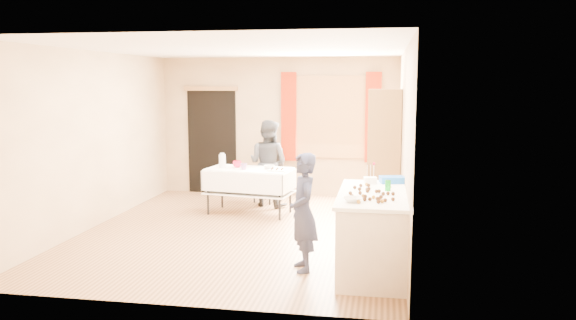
% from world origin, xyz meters
% --- Properties ---
extents(floor, '(4.50, 5.50, 0.02)m').
position_xyz_m(floor, '(0.00, 0.00, -0.01)').
color(floor, '#9E7047').
rests_on(floor, ground).
extents(ceiling, '(4.50, 5.50, 0.02)m').
position_xyz_m(ceiling, '(0.00, 0.00, 2.61)').
color(ceiling, white).
rests_on(ceiling, floor).
extents(wall_back, '(4.50, 0.02, 2.60)m').
position_xyz_m(wall_back, '(0.00, 2.76, 1.30)').
color(wall_back, tan).
rests_on(wall_back, floor).
extents(wall_front, '(4.50, 0.02, 2.60)m').
position_xyz_m(wall_front, '(0.00, -2.76, 1.30)').
color(wall_front, tan).
rests_on(wall_front, floor).
extents(wall_left, '(0.02, 5.50, 2.60)m').
position_xyz_m(wall_left, '(-2.26, 0.00, 1.30)').
color(wall_left, tan).
rests_on(wall_left, floor).
extents(wall_right, '(0.02, 5.50, 2.60)m').
position_xyz_m(wall_right, '(2.26, 0.00, 1.30)').
color(wall_right, tan).
rests_on(wall_right, floor).
extents(window_frame, '(1.32, 0.06, 1.52)m').
position_xyz_m(window_frame, '(1.00, 2.72, 1.50)').
color(window_frame, olive).
rests_on(window_frame, wall_back).
extents(window_pane, '(1.20, 0.02, 1.40)m').
position_xyz_m(window_pane, '(1.00, 2.71, 1.50)').
color(window_pane, white).
rests_on(window_pane, wall_back).
extents(curtain_left, '(0.28, 0.06, 1.65)m').
position_xyz_m(curtain_left, '(0.22, 2.67, 1.50)').
color(curtain_left, '#921B04').
rests_on(curtain_left, wall_back).
extents(curtain_right, '(0.28, 0.06, 1.65)m').
position_xyz_m(curtain_right, '(1.78, 2.67, 1.50)').
color(curtain_right, '#921B04').
rests_on(curtain_right, wall_back).
extents(doorway, '(0.95, 0.04, 2.00)m').
position_xyz_m(doorway, '(-1.30, 2.73, 1.00)').
color(doorway, black).
rests_on(doorway, floor).
extents(door_lintel, '(1.05, 0.06, 0.08)m').
position_xyz_m(door_lintel, '(-1.30, 2.70, 2.02)').
color(door_lintel, olive).
rests_on(door_lintel, wall_back).
extents(cabinet, '(0.50, 0.60, 2.04)m').
position_xyz_m(cabinet, '(1.99, 1.09, 1.02)').
color(cabinet, brown).
rests_on(cabinet, floor).
extents(counter, '(0.79, 1.67, 0.91)m').
position_xyz_m(counter, '(1.89, -1.40, 0.45)').
color(counter, silver).
rests_on(counter, floor).
extents(party_table, '(1.48, 0.90, 0.75)m').
position_xyz_m(party_table, '(-0.17, 1.11, 0.45)').
color(party_table, black).
rests_on(party_table, floor).
extents(chair, '(0.52, 0.52, 0.96)m').
position_xyz_m(chair, '(-0.05, 2.05, 0.29)').
color(chair, black).
rests_on(chair, floor).
extents(girl, '(0.71, 0.64, 1.36)m').
position_xyz_m(girl, '(1.10, -1.51, 0.68)').
color(girl, '#1F233F').
rests_on(girl, floor).
extents(woman, '(1.09, 1.03, 1.50)m').
position_xyz_m(woman, '(0.02, 1.74, 0.75)').
color(woman, black).
rests_on(woman, floor).
extents(soda_can, '(0.09, 0.09, 0.12)m').
position_xyz_m(soda_can, '(2.04, -1.25, 0.97)').
color(soda_can, '#149C24').
rests_on(soda_can, counter).
extents(mixing_bowl, '(0.31, 0.31, 0.05)m').
position_xyz_m(mixing_bowl, '(1.68, -1.92, 0.93)').
color(mixing_bowl, white).
rests_on(mixing_bowl, counter).
extents(foam_block, '(0.17, 0.13, 0.08)m').
position_xyz_m(foam_block, '(1.83, -0.82, 0.95)').
color(foam_block, white).
rests_on(foam_block, counter).
extents(blue_basket, '(0.33, 0.26, 0.08)m').
position_xyz_m(blue_basket, '(2.10, -0.73, 0.95)').
color(blue_basket, blue).
rests_on(blue_basket, counter).
extents(pitcher, '(0.14, 0.14, 0.22)m').
position_xyz_m(pitcher, '(-0.61, 1.10, 0.86)').
color(pitcher, silver).
rests_on(pitcher, party_table).
extents(cup_red, '(0.16, 0.16, 0.11)m').
position_xyz_m(cup_red, '(-0.38, 1.17, 0.81)').
color(cup_red, red).
rests_on(cup_red, party_table).
extents(cup_rainbow, '(0.15, 0.15, 0.10)m').
position_xyz_m(cup_rainbow, '(-0.22, 0.96, 0.80)').
color(cup_rainbow, red).
rests_on(cup_rainbow, party_table).
extents(small_bowl, '(0.22, 0.22, 0.06)m').
position_xyz_m(small_bowl, '(0.16, 1.14, 0.78)').
color(small_bowl, white).
rests_on(small_bowl, party_table).
extents(pastry_tray, '(0.30, 0.23, 0.02)m').
position_xyz_m(pastry_tray, '(0.33, 0.94, 0.76)').
color(pastry_tray, white).
rests_on(pastry_tray, party_table).
extents(bottle, '(0.10, 0.10, 0.19)m').
position_xyz_m(bottle, '(-0.70, 1.38, 0.85)').
color(bottle, white).
rests_on(bottle, party_table).
extents(cake_balls, '(0.51, 1.04, 0.04)m').
position_xyz_m(cake_balls, '(1.86, -1.57, 0.93)').
color(cake_balls, '#3F2314').
rests_on(cake_balls, counter).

